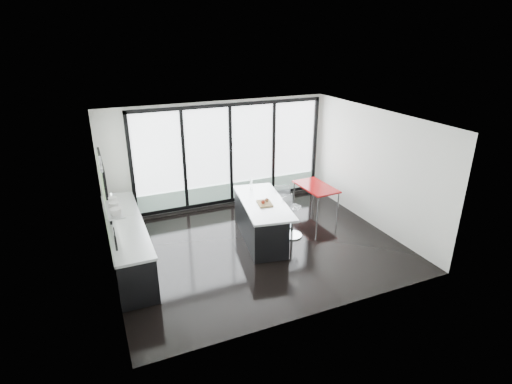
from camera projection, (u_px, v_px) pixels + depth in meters
name	position (u px, v px, depth m)	size (l,w,h in m)	color
floor	(257.00, 245.00, 8.83)	(6.00, 5.00, 0.00)	black
ceiling	(257.00, 120.00, 7.79)	(6.00, 5.00, 0.00)	white
wall_back	(229.00, 159.00, 10.56)	(6.00, 0.09, 2.80)	silver
wall_front	(322.00, 240.00, 6.18)	(6.00, 0.00, 2.80)	silver
wall_left	(104.00, 197.00, 7.38)	(0.26, 5.00, 2.80)	silver
wall_right	(374.00, 168.00, 9.41)	(0.00, 5.00, 2.80)	silver
counter_cabinets	(128.00, 242.00, 8.01)	(0.69, 3.24, 1.36)	black
island	(260.00, 220.00, 9.00)	(1.29, 2.34, 1.17)	black
bar_stool_near	(292.00, 221.00, 9.11)	(0.47, 0.47, 0.74)	silver
bar_stool_far	(283.00, 211.00, 9.58)	(0.48, 0.48, 0.77)	silver
red_table	(315.00, 198.00, 10.49)	(0.72, 1.25, 0.67)	#9B0F11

